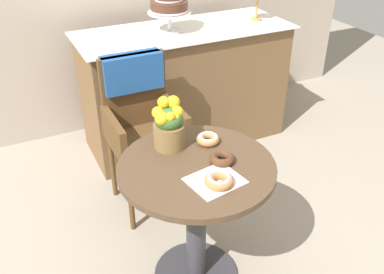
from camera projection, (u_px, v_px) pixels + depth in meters
name	position (u px, v px, depth m)	size (l,w,h in m)	color
ground_plane	(196.00, 274.00, 2.28)	(8.00, 8.00, 0.00)	gray
cafe_table	(196.00, 201.00, 2.02)	(0.72, 0.72, 0.72)	#4C3826
wicker_chair	(139.00, 110.00, 2.53)	(0.42, 0.45, 0.95)	brown
paper_napkin	(215.00, 181.00, 1.81)	(0.22, 0.19, 0.00)	white
donut_front	(219.00, 180.00, 1.77)	(0.13, 0.13, 0.05)	#AD7542
donut_mid	(222.00, 158.00, 1.92)	(0.11, 0.11, 0.04)	#4C2D19
donut_side	(208.00, 139.00, 2.06)	(0.11, 0.11, 0.04)	#AD7542
flower_vase	(169.00, 125.00, 1.98)	(0.15, 0.15, 0.25)	brown
display_counter	(185.00, 87.00, 3.25)	(1.56, 0.62, 0.90)	brown
tiered_cake_stand	(169.00, 5.00, 2.88)	(0.30, 0.30, 0.28)	silver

